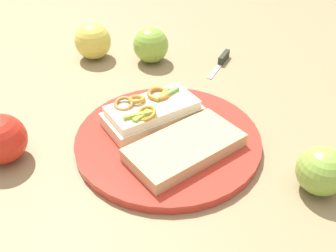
% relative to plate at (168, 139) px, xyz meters
% --- Properties ---
extents(ground_plane, '(2.00, 2.00, 0.00)m').
position_rel_plate_xyz_m(ground_plane, '(0.00, 0.00, -0.01)').
color(ground_plane, '#8C7652').
rests_on(ground_plane, ground).
extents(plate, '(0.30, 0.30, 0.01)m').
position_rel_plate_xyz_m(plate, '(0.00, 0.00, 0.00)').
color(plate, '#B93327').
rests_on(plate, ground_plane).
extents(sandwich, '(0.17, 0.11, 0.05)m').
position_rel_plate_xyz_m(sandwich, '(-0.01, 0.05, 0.03)').
color(sandwich, beige).
rests_on(sandwich, plate).
extents(bread_slice_side, '(0.19, 0.13, 0.02)m').
position_rel_plate_xyz_m(bread_slice_side, '(0.01, -0.05, 0.02)').
color(bread_slice_side, tan).
rests_on(bread_slice_side, plate).
extents(apple_0, '(0.11, 0.11, 0.08)m').
position_rel_plate_xyz_m(apple_0, '(-0.03, 0.35, 0.03)').
color(apple_0, '#D3C34B').
rests_on(apple_0, ground_plane).
extents(apple_1, '(0.10, 0.10, 0.07)m').
position_rel_plate_xyz_m(apple_1, '(0.15, -0.18, 0.03)').
color(apple_1, '#81A73F').
rests_on(apple_1, ground_plane).
extents(apple_3, '(0.09, 0.09, 0.08)m').
position_rel_plate_xyz_m(apple_3, '(-0.25, 0.07, 0.03)').
color(apple_3, red).
rests_on(apple_3, ground_plane).
extents(apple_4, '(0.11, 0.11, 0.08)m').
position_rel_plate_xyz_m(apple_4, '(0.08, 0.28, 0.03)').
color(apple_4, '#81B03C').
rests_on(apple_4, ground_plane).
extents(knife, '(0.10, 0.08, 0.02)m').
position_rel_plate_xyz_m(knife, '(0.22, 0.21, 0.00)').
color(knife, silver).
rests_on(knife, ground_plane).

